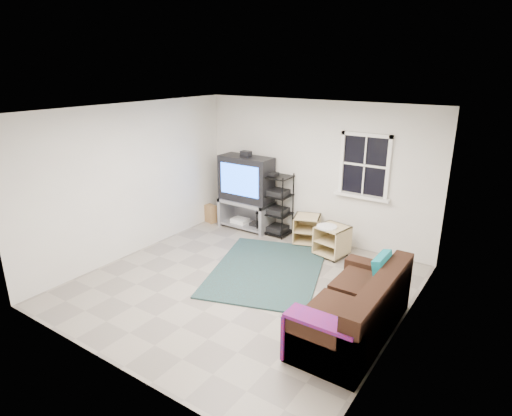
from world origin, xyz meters
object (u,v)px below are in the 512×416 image
Objects in this scene: av_rack at (275,208)px; side_table_left at (307,228)px; tv_unit at (246,187)px; sofa at (356,311)px; side_table_right at (333,238)px.

av_rack is 2.11× the size of side_table_left.
av_rack is (0.64, 0.05, -0.34)m from tv_unit.
sofa is at bearing -41.65° from av_rack.
av_rack is 0.78m from side_table_left.
tv_unit is at bearing -175.57° from av_rack.
side_table_right is (1.37, -0.31, -0.21)m from av_rack.
tv_unit reaches higher than side_table_right.
sofa is at bearing -34.86° from tv_unit.
side_table_right is at bearing -12.60° from av_rack.
tv_unit is 0.81× the size of sofa.
tv_unit is 2.78× the size of side_table_right.
side_table_left is at bearing 158.23° from side_table_right.
av_rack is 2.14× the size of side_table_right.
side_table_left is at bearing 129.35° from sofa.
sofa is (1.20, -1.98, 0.00)m from side_table_right.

